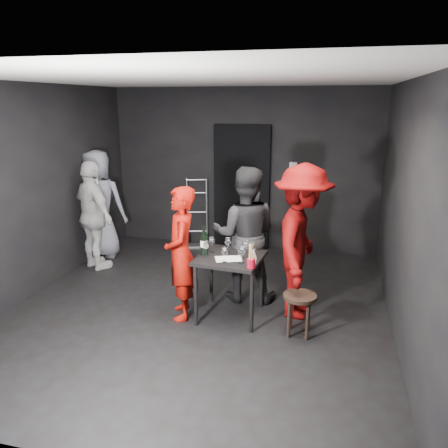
% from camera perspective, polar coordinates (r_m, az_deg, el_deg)
% --- Properties ---
extents(floor, '(4.50, 5.00, 0.02)m').
position_cam_1_polar(floor, '(5.51, -3.20, -10.84)').
color(floor, black).
rests_on(floor, ground).
extents(ceiling, '(4.50, 5.00, 0.02)m').
position_cam_1_polar(ceiling, '(4.94, -3.69, 18.44)').
color(ceiling, silver).
rests_on(ceiling, ground).
extents(wall_back, '(4.50, 0.04, 2.70)m').
position_cam_1_polar(wall_back, '(7.44, 2.45, 7.10)').
color(wall_back, black).
rests_on(wall_back, ground).
extents(wall_front, '(4.50, 0.04, 2.70)m').
position_cam_1_polar(wall_front, '(2.89, -18.75, -7.85)').
color(wall_front, black).
rests_on(wall_front, ground).
extents(wall_left, '(0.04, 5.00, 2.70)m').
position_cam_1_polar(wall_left, '(6.12, -23.99, 3.87)').
color(wall_left, black).
rests_on(wall_left, ground).
extents(wall_right, '(0.04, 5.00, 2.70)m').
position_cam_1_polar(wall_right, '(4.88, 22.63, 1.31)').
color(wall_right, black).
rests_on(wall_right, ground).
extents(doorway, '(0.95, 0.10, 2.10)m').
position_cam_1_polar(doorway, '(7.43, 2.33, 4.74)').
color(doorway, black).
rests_on(doorway, ground).
extents(wallbox_upper, '(0.12, 0.06, 0.12)m').
position_cam_1_polar(wallbox_upper, '(7.25, 9.02, 7.49)').
color(wallbox_upper, '#B7B7B2').
rests_on(wallbox_upper, wall_back).
extents(wallbox_lower, '(0.10, 0.06, 0.14)m').
position_cam_1_polar(wallbox_lower, '(7.24, 10.59, 7.01)').
color(wallbox_lower, '#B7B7B2').
rests_on(wallbox_lower, wall_back).
extents(hand_truck, '(0.40, 0.34, 1.19)m').
position_cam_1_polar(hand_truck, '(7.73, -3.58, -1.21)').
color(hand_truck, '#B2B2B7').
rests_on(hand_truck, floor).
extents(tasting_table, '(0.72, 0.72, 0.75)m').
position_cam_1_polar(tasting_table, '(5.06, 0.81, -5.28)').
color(tasting_table, black).
rests_on(tasting_table, floor).
extents(stool, '(0.36, 0.36, 0.47)m').
position_cam_1_polar(stool, '(4.83, 9.85, -10.08)').
color(stool, black).
rests_on(stool, floor).
extents(server_red, '(0.57, 0.69, 1.62)m').
position_cam_1_polar(server_red, '(5.03, -5.64, -3.54)').
color(server_red, '#A30E06').
rests_on(server_red, floor).
extents(woman_black, '(1.00, 0.63, 1.95)m').
position_cam_1_polar(woman_black, '(5.43, 2.75, -0.17)').
color(woman_black, black).
rests_on(woman_black, floor).
extents(man_maroon, '(0.71, 1.43, 2.18)m').
position_cam_1_polar(man_maroon, '(5.05, 10.17, -0.33)').
color(man_maroon, '#5E0404').
rests_on(man_maroon, floor).
extents(bystander_cream, '(1.17, 0.98, 1.80)m').
position_cam_1_polar(bystander_cream, '(6.76, -16.75, 1.68)').
color(bystander_cream, silver).
rests_on(bystander_cream, floor).
extents(bystander_grey, '(1.05, 0.66, 2.02)m').
position_cam_1_polar(bystander_grey, '(7.26, -16.13, 3.57)').
color(bystander_grey, slate).
rests_on(bystander_grey, floor).
extents(tasting_mat, '(0.34, 0.29, 0.00)m').
position_cam_1_polar(tasting_mat, '(4.93, 0.57, -4.57)').
color(tasting_mat, white).
rests_on(tasting_mat, tasting_table).
extents(wine_glass_a, '(0.09, 0.09, 0.19)m').
position_cam_1_polar(wine_glass_a, '(5.01, -2.37, -3.15)').
color(wine_glass_a, white).
rests_on(wine_glass_a, tasting_table).
extents(wine_glass_b, '(0.09, 0.09, 0.20)m').
position_cam_1_polar(wine_glass_b, '(5.12, -1.63, -2.64)').
color(wine_glass_b, white).
rests_on(wine_glass_b, tasting_table).
extents(wine_glass_c, '(0.08, 0.08, 0.20)m').
position_cam_1_polar(wine_glass_c, '(5.10, 0.50, -2.71)').
color(wine_glass_c, white).
rests_on(wine_glass_c, tasting_table).
extents(wine_glass_d, '(0.07, 0.07, 0.18)m').
position_cam_1_polar(wine_glass_d, '(4.81, 0.05, -3.99)').
color(wine_glass_d, white).
rests_on(wine_glass_d, tasting_table).
extents(wine_glass_e, '(0.09, 0.09, 0.22)m').
position_cam_1_polar(wine_glass_e, '(4.78, 2.30, -3.93)').
color(wine_glass_e, white).
rests_on(wine_glass_e, tasting_table).
extents(wine_glass_f, '(0.09, 0.09, 0.22)m').
position_cam_1_polar(wine_glass_f, '(4.95, 2.77, -3.19)').
color(wine_glass_f, white).
rests_on(wine_glass_f, tasting_table).
extents(wine_bottle, '(0.08, 0.08, 0.34)m').
position_cam_1_polar(wine_bottle, '(5.05, -2.64, -2.57)').
color(wine_bottle, black).
rests_on(wine_bottle, tasting_table).
extents(breadstick_cup, '(0.09, 0.09, 0.28)m').
position_cam_1_polar(breadstick_cup, '(4.65, 3.56, -4.24)').
color(breadstick_cup, maroon).
rests_on(breadstick_cup, tasting_table).
extents(reserved_card, '(0.10, 0.15, 0.11)m').
position_cam_1_polar(reserved_card, '(4.89, 3.61, -4.15)').
color(reserved_card, white).
rests_on(reserved_card, tasting_table).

